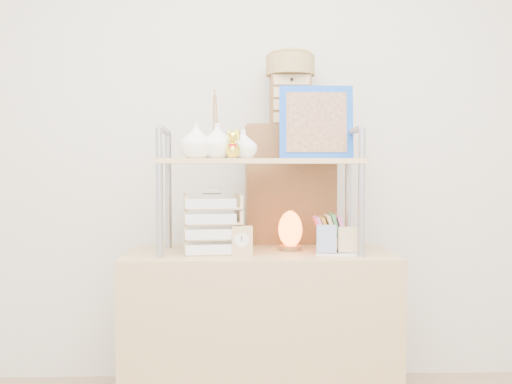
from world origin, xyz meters
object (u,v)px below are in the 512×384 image
at_px(cabinet, 289,256).
at_px(desk, 260,334).
at_px(salt_lamp, 290,230).
at_px(letter_tray, 212,227).

bearing_deg(cabinet, desk, -115.70).
distance_m(cabinet, salt_lamp, 0.37).
height_order(desk, salt_lamp, salt_lamp).
bearing_deg(salt_lamp, letter_tray, -169.86).
bearing_deg(desk, letter_tray, -174.85).
bearing_deg(salt_lamp, cabinet, 85.53).
distance_m(desk, salt_lamp, 0.49).
xyz_separation_m(cabinet, salt_lamp, (-0.03, -0.33, 0.17)).
height_order(cabinet, salt_lamp, cabinet).
distance_m(letter_tray, salt_lamp, 0.36).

